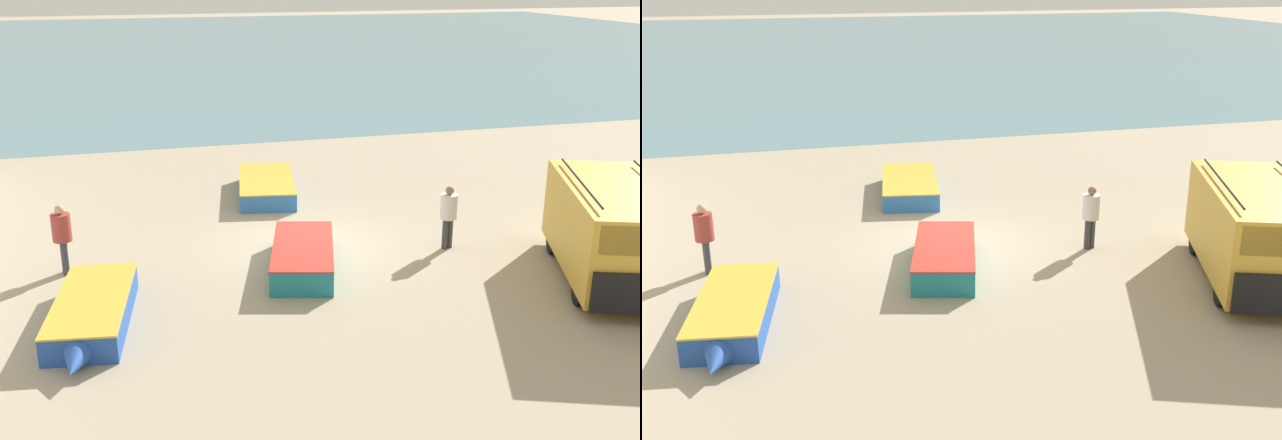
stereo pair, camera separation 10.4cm
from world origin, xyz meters
TOP-DOWN VIEW (x-y plane):
  - ground_plane at (0.00, 0.00)m, footprint 200.00×200.00m
  - sea_water at (0.00, 52.00)m, footprint 120.00×80.00m
  - parked_van at (5.99, -3.86)m, footprint 3.84×5.37m
  - fishing_rowboat_0 at (-0.14, 4.90)m, footprint 2.28×4.64m
  - fishing_rowboat_1 at (-5.36, -3.12)m, footprint 1.91×4.34m
  - fishing_rowboat_2 at (-0.54, -1.22)m, footprint 2.26×4.18m
  - fisherman_0 at (3.28, -1.02)m, footprint 0.43×0.43m
  - fisherman_1 at (-5.97, -0.12)m, footprint 0.44×0.44m

SIDE VIEW (x-z plane):
  - ground_plane at x=0.00m, z-range 0.00..0.00m
  - sea_water at x=0.00m, z-range 0.00..0.01m
  - fishing_rowboat_0 at x=-0.14m, z-range 0.00..0.56m
  - fishing_rowboat_1 at x=-5.36m, z-range 0.00..0.58m
  - fishing_rowboat_2 at x=-0.54m, z-range 0.00..0.61m
  - fisherman_0 at x=3.28m, z-range 0.16..1.79m
  - fisherman_1 at x=-5.97m, z-range 0.16..1.84m
  - parked_van at x=5.99m, z-range 0.04..2.36m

